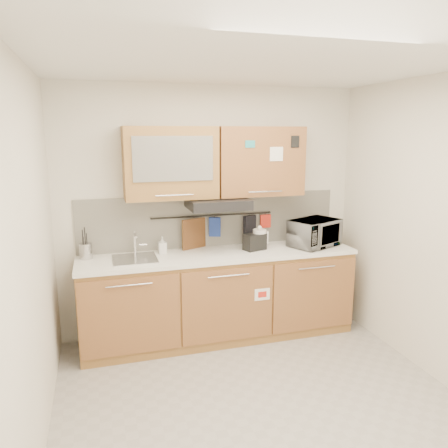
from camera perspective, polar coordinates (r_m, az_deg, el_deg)
floor at (r=3.80m, az=4.71°, el=-22.07°), size 3.20×3.20×0.00m
ceiling at (r=3.19m, az=5.55°, el=20.45°), size 3.20×3.20×0.00m
wall_back at (r=4.66m, az=-1.63°, el=1.71°), size 3.20×0.00×3.20m
wall_left at (r=3.08m, az=-23.95°, el=-4.65°), size 0.00×3.00×3.00m
wall_right at (r=4.11m, az=26.34°, el=-0.89°), size 0.00×3.00×3.00m
base_cabinet at (r=4.62m, az=-0.58°, el=-9.94°), size 2.80×0.64×0.88m
countertop at (r=4.46m, az=-0.58°, el=-4.03°), size 2.82×0.62×0.04m
backsplash at (r=4.67m, az=-1.59°, el=0.48°), size 2.80×0.02×0.56m
upper_cabinets at (r=4.42m, az=-1.14°, el=8.10°), size 1.82×0.37×0.70m
range_hood at (r=4.40m, az=-0.81°, el=2.70°), size 0.60×0.46×0.10m
sink at (r=4.32m, az=-11.57°, el=-4.45°), size 0.42×0.40×0.26m
utensil_rail at (r=4.62m, az=-1.47°, el=1.12°), size 1.30×0.02×0.02m
utensil_crock at (r=4.43m, az=-17.61°, el=-3.35°), size 0.13×0.13×0.31m
kettle at (r=4.60m, az=4.68°, el=-2.04°), size 0.18×0.16×0.25m
toaster at (r=4.56m, az=4.03°, el=-2.31°), size 0.25×0.20×0.17m
microwave at (r=4.79m, az=11.72°, el=-1.14°), size 0.62×0.54×0.29m
soap_bottle at (r=4.46m, az=-8.06°, el=-2.73°), size 0.08×0.08×0.17m
cutting_board at (r=4.60m, az=-3.87°, el=-1.57°), size 0.29×0.14×0.37m
oven_mitt at (r=4.63m, az=-1.21°, el=-0.39°), size 0.13×0.07×0.20m
dark_pouch at (r=4.75m, az=3.37°, el=-0.31°), size 0.16×0.10×0.24m
pot_holder at (r=4.81m, az=5.44°, el=0.38°), size 0.12×0.02×0.14m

